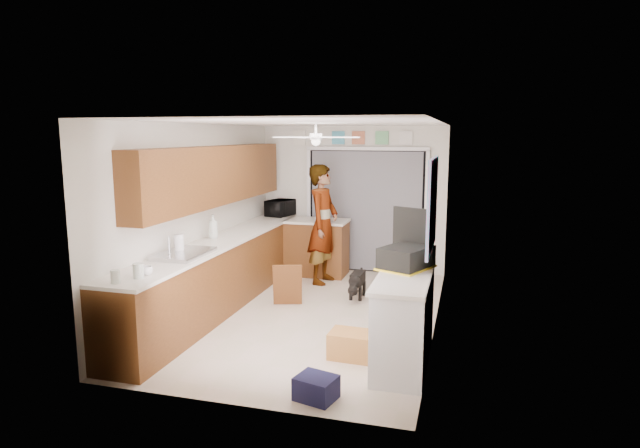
# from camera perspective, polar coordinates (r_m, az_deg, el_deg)

# --- Properties ---
(floor) EXTENTS (5.00, 5.00, 0.00)m
(floor) POSITION_cam_1_polar(r_m,az_deg,el_deg) (7.19, -0.86, -9.59)
(floor) COLOR beige
(floor) RESTS_ON ground
(ceiling) EXTENTS (5.00, 5.00, 0.00)m
(ceiling) POSITION_cam_1_polar(r_m,az_deg,el_deg) (6.80, -0.92, 10.74)
(ceiling) COLOR white
(ceiling) RESTS_ON ground
(wall_back) EXTENTS (3.20, 0.00, 3.20)m
(wall_back) POSITION_cam_1_polar(r_m,az_deg,el_deg) (9.29, 3.47, 2.68)
(wall_back) COLOR silver
(wall_back) RESTS_ON ground
(wall_front) EXTENTS (3.20, 0.00, 3.20)m
(wall_front) POSITION_cam_1_polar(r_m,az_deg,el_deg) (4.59, -9.76, -4.55)
(wall_front) COLOR silver
(wall_front) RESTS_ON ground
(wall_left) EXTENTS (0.00, 5.00, 5.00)m
(wall_left) POSITION_cam_1_polar(r_m,az_deg,el_deg) (7.49, -12.71, 0.81)
(wall_left) COLOR silver
(wall_left) RESTS_ON ground
(wall_right) EXTENTS (0.00, 5.00, 5.00)m
(wall_right) POSITION_cam_1_polar(r_m,az_deg,el_deg) (6.62, 12.51, -0.31)
(wall_right) COLOR silver
(wall_right) RESTS_ON ground
(left_base_cabinets) EXTENTS (0.60, 4.80, 0.90)m
(left_base_cabinets) POSITION_cam_1_polar(r_m,az_deg,el_deg) (7.52, -10.46, -5.32)
(left_base_cabinets) COLOR brown
(left_base_cabinets) RESTS_ON floor
(left_countertop) EXTENTS (0.62, 4.80, 0.04)m
(left_countertop) POSITION_cam_1_polar(r_m,az_deg,el_deg) (7.41, -10.50, -1.81)
(left_countertop) COLOR white
(left_countertop) RESTS_ON left_base_cabinets
(upper_cabinets) EXTENTS (0.32, 4.00, 0.80)m
(upper_cabinets) POSITION_cam_1_polar(r_m,az_deg,el_deg) (7.53, -11.07, 5.12)
(upper_cabinets) COLOR brown
(upper_cabinets) RESTS_ON wall_left
(sink_basin) EXTENTS (0.50, 0.76, 0.06)m
(sink_basin) POSITION_cam_1_polar(r_m,az_deg,el_deg) (6.54, -14.35, -3.14)
(sink_basin) COLOR silver
(sink_basin) RESTS_ON left_countertop
(faucet) EXTENTS (0.03, 0.03, 0.22)m
(faucet) POSITION_cam_1_polar(r_m,az_deg,el_deg) (6.61, -15.81, -2.22)
(faucet) COLOR silver
(faucet) RESTS_ON left_countertop
(peninsula_base) EXTENTS (1.00, 0.60, 0.90)m
(peninsula_base) POSITION_cam_1_polar(r_m,az_deg,el_deg) (9.06, -0.34, -2.61)
(peninsula_base) COLOR brown
(peninsula_base) RESTS_ON floor
(peninsula_top) EXTENTS (1.04, 0.64, 0.04)m
(peninsula_top) POSITION_cam_1_polar(r_m,az_deg,el_deg) (8.97, -0.34, 0.33)
(peninsula_top) COLOR white
(peninsula_top) RESTS_ON peninsula_base
(back_opening_recess) EXTENTS (2.00, 0.06, 2.10)m
(back_opening_recess) POSITION_cam_1_polar(r_m,az_deg,el_deg) (9.24, 4.94, 1.37)
(back_opening_recess) COLOR black
(back_opening_recess) RESTS_ON wall_back
(curtain_panel) EXTENTS (1.90, 0.03, 2.05)m
(curtain_panel) POSITION_cam_1_polar(r_m,az_deg,el_deg) (9.20, 4.89, 1.34)
(curtain_panel) COLOR gray
(curtain_panel) RESTS_ON wall_back
(door_trim_left) EXTENTS (0.06, 0.04, 2.10)m
(door_trim_left) POSITION_cam_1_polar(r_m,az_deg,el_deg) (9.45, -1.19, 1.59)
(door_trim_left) COLOR white
(door_trim_left) RESTS_ON wall_back
(door_trim_right) EXTENTS (0.06, 0.04, 2.10)m
(door_trim_right) POSITION_cam_1_polar(r_m,az_deg,el_deg) (9.08, 11.24, 1.08)
(door_trim_right) COLOR white
(door_trim_right) RESTS_ON wall_back
(door_trim_head) EXTENTS (2.10, 0.04, 0.06)m
(door_trim_head) POSITION_cam_1_polar(r_m,az_deg,el_deg) (9.12, 5.00, 8.02)
(door_trim_head) COLOR white
(door_trim_head) RESTS_ON wall_back
(header_frame_1) EXTENTS (0.22, 0.02, 0.22)m
(header_frame_1) POSITION_cam_1_polar(r_m,az_deg,el_deg) (9.25, 1.96, 9.18)
(header_frame_1) COLOR #47A5BF
(header_frame_1) RESTS_ON wall_back
(header_frame_2) EXTENTS (0.22, 0.02, 0.22)m
(header_frame_2) POSITION_cam_1_polar(r_m,az_deg,el_deg) (9.17, 4.12, 9.16)
(header_frame_2) COLOR #BD6947
(header_frame_2) RESTS_ON wall_back
(header_frame_3) EXTENTS (0.22, 0.02, 0.22)m
(header_frame_3) POSITION_cam_1_polar(r_m,az_deg,el_deg) (9.10, 6.62, 9.12)
(header_frame_3) COLOR #69B97A
(header_frame_3) RESTS_ON wall_back
(header_frame_4) EXTENTS (0.22, 0.02, 0.22)m
(header_frame_4) POSITION_cam_1_polar(r_m,az_deg,el_deg) (9.05, 9.15, 9.06)
(header_frame_4) COLOR silver
(header_frame_4) RESTS_ON wall_back
(route66_sign) EXTENTS (0.22, 0.02, 0.26)m
(route66_sign) POSITION_cam_1_polar(r_m,az_deg,el_deg) (9.44, -2.22, 9.19)
(route66_sign) COLOR silver
(route66_sign) RESTS_ON wall_back
(right_counter_base) EXTENTS (0.50, 1.40, 0.90)m
(right_counter_base) POSITION_cam_1_polar(r_m,az_deg,el_deg) (5.68, 8.98, -10.20)
(right_counter_base) COLOR white
(right_counter_base) RESTS_ON floor
(right_counter_top) EXTENTS (0.54, 1.44, 0.04)m
(right_counter_top) POSITION_cam_1_polar(r_m,az_deg,el_deg) (5.54, 9.00, -5.61)
(right_counter_top) COLOR white
(right_counter_top) RESTS_ON right_counter_base
(abstract_painting) EXTENTS (0.03, 1.15, 0.95)m
(abstract_painting) POSITION_cam_1_polar(r_m,az_deg,el_deg) (5.58, 11.89, 2.05)
(abstract_painting) COLOR #DB50A3
(abstract_painting) RESTS_ON wall_right
(ceiling_fan) EXTENTS (1.14, 1.14, 0.24)m
(ceiling_fan) POSITION_cam_1_polar(r_m,az_deg,el_deg) (6.99, -0.44, 9.24)
(ceiling_fan) COLOR white
(ceiling_fan) RESTS_ON ceiling
(microwave) EXTENTS (0.45, 0.57, 0.28)m
(microwave) POSITION_cam_1_polar(r_m,az_deg,el_deg) (9.41, -4.26, 1.72)
(microwave) COLOR black
(microwave) RESTS_ON left_countertop
(soap_bottle) EXTENTS (0.16, 0.16, 0.34)m
(soap_bottle) POSITION_cam_1_polar(r_m,az_deg,el_deg) (7.49, -11.34, -0.23)
(soap_bottle) COLOR silver
(soap_bottle) RESTS_ON left_countertop
(cup) EXTENTS (0.14, 0.14, 0.09)m
(cup) POSITION_cam_1_polar(r_m,az_deg,el_deg) (5.75, -17.97, -4.76)
(cup) COLOR white
(cup) RESTS_ON left_countertop
(jar_a) EXTENTS (0.12, 0.12, 0.15)m
(jar_a) POSITION_cam_1_polar(r_m,az_deg,el_deg) (5.64, -18.81, -4.74)
(jar_a) COLOR silver
(jar_a) RESTS_ON left_countertop
(jar_b) EXTENTS (0.11, 0.11, 0.13)m
(jar_b) POSITION_cam_1_polar(r_m,az_deg,el_deg) (5.52, -20.99, -5.27)
(jar_b) COLOR silver
(jar_b) RESTS_ON left_countertop
(paper_towel_roll) EXTENTS (0.11, 0.11, 0.24)m
(paper_towel_roll) POSITION_cam_1_polar(r_m,az_deg,el_deg) (6.63, -14.80, -2.07)
(paper_towel_roll) COLOR white
(paper_towel_roll) RESTS_ON left_countertop
(suitcase) EXTENTS (0.60, 0.67, 0.24)m
(suitcase) POSITION_cam_1_polar(r_m,az_deg,el_deg) (5.79, 9.18, -3.54)
(suitcase) COLOR black
(suitcase) RESTS_ON right_counter_top
(suitcase_rim) EXTENTS (0.64, 0.71, 0.02)m
(suitcase_rim) POSITION_cam_1_polar(r_m,az_deg,el_deg) (5.82, 9.15, -4.60)
(suitcase_rim) COLOR yellow
(suitcase_rim) RESTS_ON suitcase
(suitcase_lid) EXTENTS (0.39, 0.20, 0.50)m
(suitcase_lid) POSITION_cam_1_polar(r_m,az_deg,el_deg) (6.03, 9.55, -0.62)
(suitcase_lid) COLOR black
(suitcase_lid) RESTS_ON suitcase
(cardboard_box) EXTENTS (0.47, 0.36, 0.28)m
(cardboard_box) POSITION_cam_1_polar(r_m,az_deg,el_deg) (5.85, 3.33, -12.73)
(cardboard_box) COLOR #A77234
(cardboard_box) RESTS_ON floor
(navy_crate) EXTENTS (0.41, 0.37, 0.21)m
(navy_crate) POSITION_cam_1_polar(r_m,az_deg,el_deg) (5.03, -0.41, -17.07)
(navy_crate) COLOR black
(navy_crate) RESTS_ON floor
(cabinet_door_panel) EXTENTS (0.43, 0.26, 0.59)m
(cabinet_door_panel) POSITION_cam_1_polar(r_m,az_deg,el_deg) (7.46, -3.49, -6.49)
(cabinet_door_panel) COLOR brown
(cabinet_door_panel) RESTS_ON floor
(man) EXTENTS (0.53, 0.74, 1.90)m
(man) POSITION_cam_1_polar(r_m,az_deg,el_deg) (8.48, 0.33, -0.02)
(man) COLOR white
(man) RESTS_ON floor
(dog) EXTENTS (0.24, 0.55, 0.43)m
(dog) POSITION_cam_1_polar(r_m,az_deg,el_deg) (7.84, 4.03, -6.35)
(dog) COLOR black
(dog) RESTS_ON floor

